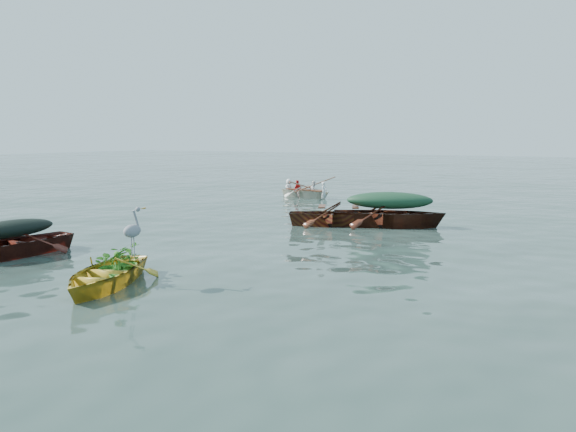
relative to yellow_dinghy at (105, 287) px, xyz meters
name	(u,v)px	position (x,y,z in m)	size (l,w,h in m)	color
ground	(246,253)	(0.54, 3.86, 0.00)	(140.00, 140.00, 0.00)	#30443D
yellow_dinghy	(105,287)	(0.00, 0.00, 0.00)	(1.42, 3.28, 0.89)	gold
dark_covered_boat	(12,257)	(-3.90, 0.79, 0.00)	(1.42, 3.84, 0.97)	#521E13
green_tarp_boat	(389,227)	(2.23, 9.20, 0.00)	(1.47, 4.73, 1.13)	#462110
open_wooden_boat	(338,226)	(0.79, 8.63, 0.00)	(1.32, 4.25, 0.98)	brown
rowed_boat	(306,198)	(-3.83, 15.20, 0.00)	(1.05, 3.49, 0.79)	white
dark_tarp_cover	(10,228)	(-3.90, 0.79, 0.68)	(0.78, 2.11, 0.40)	black
green_tarp_cover	(390,200)	(2.23, 9.20, 0.82)	(0.81, 2.60, 0.52)	#193E27
thwart_benches	(339,209)	(0.79, 8.63, 0.51)	(0.79, 2.13, 0.04)	#512413
heron	(133,239)	(0.49, 0.25, 0.91)	(0.28, 0.40, 0.92)	gray
dinghy_weeds	(118,242)	(-0.17, 0.52, 0.75)	(0.70, 0.90, 0.60)	#306B1C
rowers	(306,181)	(-3.83, 15.20, 0.77)	(0.94, 2.44, 0.76)	silver
oars	(306,188)	(-3.83, 15.20, 0.42)	(2.60, 0.60, 0.06)	#945638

